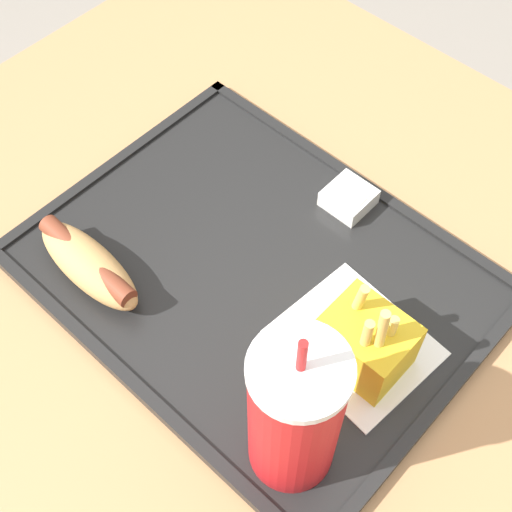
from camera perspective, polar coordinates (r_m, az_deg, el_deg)
dining_table at (r=1.05m, az=0.36°, el=-15.60°), size 1.01×0.92×0.75m
food_tray at (r=0.73m, az=-0.00°, el=-1.53°), size 0.45×0.34×0.01m
paper_napkin at (r=0.69m, az=7.91°, el=-6.89°), size 0.15×0.13×0.00m
soda_cup at (r=0.56m, az=3.13°, el=-12.52°), size 0.08×0.08×0.20m
hot_dog_far at (r=0.72m, az=-13.27°, el=-0.62°), size 0.14×0.05×0.04m
fries_carton at (r=0.65m, az=8.79°, el=-6.83°), size 0.08×0.06×0.11m
sauce_cup_mayo at (r=0.77m, az=7.43°, el=4.67°), size 0.05×0.05×0.02m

